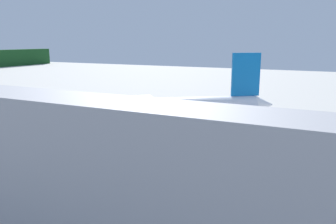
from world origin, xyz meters
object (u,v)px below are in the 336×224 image
Objects in this scene: service_truck_baggage at (100,157)px; crew_loader_right at (222,126)px; cargo_container_near at (207,123)px; airliner_foreground at (141,112)px; service_truck_catering at (221,187)px; service_truck_pushback at (31,176)px; crew_marshaller at (221,130)px; service_truck_fuel at (143,178)px; crew_loader_left at (218,137)px; cargo_container_mid at (254,123)px; cargo_container_far at (292,145)px.

service_truck_baggage is 20.81m from crew_loader_right.
crew_loader_right is at bearing -112.77° from cargo_container_near.
crew_loader_right is at bearing -22.92° from service_truck_baggage.
crew_loader_right is (5.69, -10.71, -2.36)m from airliner_foreground.
service_truck_catering is at bearing -133.07° from airliner_foreground.
crew_marshaller is (24.72, -10.68, -0.49)m from service_truck_pushback.
service_truck_baggage is 14.67m from service_truck_catering.
service_truck_fuel is at bearing 176.69° from crew_marshaller.
cargo_container_near is 7.83m from crew_loader_left.
cargo_container_mid is at bearing -26.71° from service_truck_baggage.
crew_loader_left is 5.67m from crew_loader_right.
service_truck_catering is 3.03× the size of cargo_container_near.
airliner_foreground is at bearing 30.69° from service_truck_fuel.
service_truck_fuel is 27.46m from cargo_container_mid.
service_truck_baggage is at bearing 65.38° from service_truck_fuel.
service_truck_catering is 16.92m from crew_loader_left.
service_truck_pushback is at bearing 156.63° from crew_marshaller.
service_truck_baggage is 1.04× the size of service_truck_catering.
service_truck_fuel reaches higher than cargo_container_mid.
service_truck_baggage reaches higher than cargo_container_far.
service_truck_catering is 17.28m from cargo_container_far.
cargo_container_near is (27.91, -7.38, -0.44)m from service_truck_pushback.
airliner_foreground is 12.04m from crew_marshaller.
service_truck_baggage reaches higher than cargo_container_mid.
airliner_foreground is at bearing 10.97° from service_truck_baggage.
service_truck_pushback is (-7.56, 2.09, 0.27)m from service_truck_baggage.
service_truck_baggage is 26.52m from cargo_container_mid.
crew_marshaller is 0.96× the size of crew_loader_left.
service_truck_fuel is at bearing -174.91° from cargo_container_near.
service_truck_baggage is 23.39m from cargo_container_far.
airliner_foreground is 5.44× the size of service_truck_baggage.
airliner_foreground is 5.68× the size of service_truck_catering.
service_truck_baggage is (-13.47, -2.61, -2.21)m from airliner_foreground.
crew_marshaller is (-3.19, -3.30, -0.05)m from cargo_container_near.
cargo_container_far is 11.48m from crew_loader_right.
cargo_container_near is 3.06m from crew_loader_right.
service_truck_baggage is 19.19m from crew_marshaller.
service_truck_pushback is at bearing 164.51° from service_truck_baggage.
crew_loader_left is at bearing -34.27° from service_truck_baggage.
service_truck_pushback is at bearing -178.59° from airliner_foreground.
cargo_container_far is at bearing -114.56° from cargo_container_near.
service_truck_baggage reaches higher than service_truck_fuel.
service_truck_pushback reaches higher than crew_loader_left.
service_truck_catering is 22.57m from crew_loader_right.
service_truck_catering is (0.91, -7.06, 0.13)m from service_truck_fuel.
airliner_foreground is 12.36m from crew_loader_right.
crew_loader_left is at bearing 17.82° from service_truck_catering.
service_truck_baggage is at bearing -169.03° from airliner_foreground.
service_truck_catering is (-15.95, -17.07, -1.86)m from airliner_foreground.
crew_loader_left is 0.97× the size of crew_loader_right.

